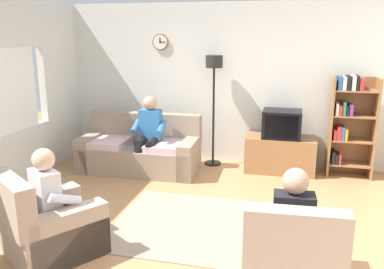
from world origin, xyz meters
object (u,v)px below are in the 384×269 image
(couch, at_px, (140,151))
(tv, at_px, (282,124))
(armchair_near_bookshelf, at_px, (291,259))
(person_on_couch, at_px, (149,131))
(tv_stand, at_px, (280,154))
(floor_lamp, at_px, (214,80))
(person_in_left_armchair, at_px, (55,196))
(bookshelf, at_px, (349,122))
(armchair_near_window, at_px, (49,228))
(person_in_right_armchair, at_px, (292,222))

(couch, relative_size, tv, 3.20)
(armchair_near_bookshelf, height_order, person_on_couch, person_on_couch)
(tv_stand, bearing_deg, floor_lamp, 174.99)
(couch, distance_m, person_in_left_armchair, 2.64)
(couch, bearing_deg, bookshelf, 9.67)
(bookshelf, bearing_deg, armchair_near_bookshelf, -103.90)
(tv, distance_m, armchair_near_bookshelf, 3.22)
(armchair_near_window, xyz_separation_m, person_in_right_armchair, (2.37, 0.07, 0.32))
(tv_stand, xyz_separation_m, floor_lamp, (-1.13, 0.10, 1.16))
(couch, bearing_deg, armchair_near_bookshelf, -48.06)
(bookshelf, relative_size, person_in_left_armchair, 1.42)
(person_on_couch, distance_m, person_in_right_armchair, 3.36)
(couch, bearing_deg, person_in_left_armchair, -87.48)
(bookshelf, bearing_deg, floor_lamp, 179.20)
(couch, height_order, floor_lamp, floor_lamp)
(armchair_near_window, bearing_deg, bookshelf, 45.62)
(floor_lamp, bearing_deg, person_on_couch, -142.58)
(bookshelf, distance_m, armchair_near_window, 4.58)
(person_in_left_armchair, relative_size, person_in_right_armchair, 1.00)
(bookshelf, bearing_deg, person_in_right_armchair, -104.38)
(tv_stand, bearing_deg, person_in_left_armchair, -124.30)
(person_on_couch, xyz_separation_m, person_in_right_armchair, (2.23, -2.51, -0.09))
(floor_lamp, height_order, person_on_couch, floor_lamp)
(person_in_left_armchair, bearing_deg, armchair_near_window, -124.30)
(couch, bearing_deg, person_on_couch, -29.05)
(person_in_left_armchair, bearing_deg, person_on_couch, 88.11)
(floor_lamp, distance_m, armchair_near_window, 3.63)
(floor_lamp, relative_size, person_on_couch, 1.49)
(tv_stand, xyz_separation_m, armchair_near_window, (-2.17, -3.18, 0.00))
(tv, bearing_deg, couch, -168.38)
(bookshelf, bearing_deg, tv_stand, -176.09)
(bookshelf, bearing_deg, person_on_couch, -167.72)
(tv_stand, bearing_deg, bookshelf, 3.91)
(tv_stand, height_order, person_in_right_armchair, person_in_right_armchair)
(tv, relative_size, armchair_near_bookshelf, 0.65)
(person_on_couch, bearing_deg, armchair_near_window, -92.95)
(person_in_left_armchair, bearing_deg, tv, 55.49)
(bookshelf, height_order, person_on_couch, bookshelf)
(floor_lamp, bearing_deg, tv_stand, -5.01)
(tv, relative_size, floor_lamp, 0.32)
(person_in_right_armchair, bearing_deg, tv, 93.66)
(person_in_left_armchair, bearing_deg, armchair_near_bookshelf, -2.21)
(tv_stand, distance_m, person_in_right_armchair, 3.13)
(tv, distance_m, person_on_couch, 2.12)
(person_in_left_armchair, bearing_deg, tv_stand, 55.70)
(tv, relative_size, person_on_couch, 0.48)
(floor_lamp, bearing_deg, tv, -6.23)
(tv_stand, height_order, armchair_near_bookshelf, armchair_near_bookshelf)
(couch, distance_m, person_on_couch, 0.45)
(armchair_near_window, relative_size, person_on_couch, 0.95)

